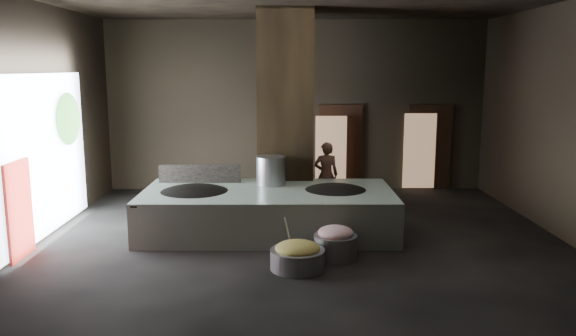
{
  "coord_description": "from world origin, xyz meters",
  "views": [
    {
      "loc": [
        -0.36,
        -10.48,
        3.25
      ],
      "look_at": [
        -0.25,
        0.72,
        1.25
      ],
      "focal_mm": 35.0,
      "sensor_mm": 36.0,
      "label": 1
    }
  ],
  "objects_px": {
    "wok_left": "(195,196)",
    "stock_pot": "(271,172)",
    "hearth_platform": "(268,211)",
    "wok_right": "(335,195)",
    "cook": "(326,175)",
    "meat_basin": "(335,246)",
    "veg_basin": "(298,259)"
  },
  "relations": [
    {
      "from": "hearth_platform",
      "to": "stock_pot",
      "type": "bearing_deg",
      "value": 85.34
    },
    {
      "from": "hearth_platform",
      "to": "wok_left",
      "type": "xyz_separation_m",
      "value": [
        -1.45,
        -0.05,
        0.32
      ]
    },
    {
      "from": "hearth_platform",
      "to": "veg_basin",
      "type": "bearing_deg",
      "value": -75.15
    },
    {
      "from": "cook",
      "to": "veg_basin",
      "type": "distance_m",
      "value": 4.26
    },
    {
      "from": "hearth_platform",
      "to": "meat_basin",
      "type": "bearing_deg",
      "value": -51.81
    },
    {
      "from": "cook",
      "to": "veg_basin",
      "type": "height_order",
      "value": "cook"
    },
    {
      "from": "veg_basin",
      "to": "cook",
      "type": "bearing_deg",
      "value": 79.35
    },
    {
      "from": "wok_left",
      "to": "veg_basin",
      "type": "height_order",
      "value": "wok_left"
    },
    {
      "from": "cook",
      "to": "wok_right",
      "type": "bearing_deg",
      "value": 91.9
    },
    {
      "from": "stock_pot",
      "to": "meat_basin",
      "type": "xyz_separation_m",
      "value": [
        1.16,
        -2.11,
        -0.92
      ]
    },
    {
      "from": "wok_right",
      "to": "stock_pot",
      "type": "xyz_separation_m",
      "value": [
        -1.3,
        0.5,
        0.38
      ]
    },
    {
      "from": "wok_left",
      "to": "stock_pot",
      "type": "bearing_deg",
      "value": 21.8
    },
    {
      "from": "wok_left",
      "to": "wok_right",
      "type": "xyz_separation_m",
      "value": [
        2.8,
        0.1,
        0.0
      ]
    },
    {
      "from": "stock_pot",
      "to": "veg_basin",
      "type": "relative_size",
      "value": 0.72
    },
    {
      "from": "hearth_platform",
      "to": "wok_left",
      "type": "distance_m",
      "value": 1.49
    },
    {
      "from": "hearth_platform",
      "to": "cook",
      "type": "distance_m",
      "value": 2.46
    },
    {
      "from": "stock_pot",
      "to": "cook",
      "type": "distance_m",
      "value": 1.99
    },
    {
      "from": "hearth_platform",
      "to": "wok_left",
      "type": "bearing_deg",
      "value": -177.49
    },
    {
      "from": "hearth_platform",
      "to": "wok_right",
      "type": "relative_size",
      "value": 3.41
    },
    {
      "from": "wok_left",
      "to": "veg_basin",
      "type": "distance_m",
      "value": 2.91
    },
    {
      "from": "veg_basin",
      "to": "meat_basin",
      "type": "bearing_deg",
      "value": 38.62
    },
    {
      "from": "meat_basin",
      "to": "hearth_platform",
      "type": "bearing_deg",
      "value": 127.65
    },
    {
      "from": "wok_right",
      "to": "cook",
      "type": "bearing_deg",
      "value": 91.0
    },
    {
      "from": "wok_left",
      "to": "stock_pot",
      "type": "xyz_separation_m",
      "value": [
        1.5,
        0.6,
        0.38
      ]
    },
    {
      "from": "wok_right",
      "to": "stock_pot",
      "type": "height_order",
      "value": "stock_pot"
    },
    {
      "from": "wok_right",
      "to": "cook",
      "type": "relative_size",
      "value": 0.93
    },
    {
      "from": "wok_left",
      "to": "cook",
      "type": "height_order",
      "value": "cook"
    },
    {
      "from": "wok_right",
      "to": "veg_basin",
      "type": "height_order",
      "value": "wok_right"
    },
    {
      "from": "cook",
      "to": "meat_basin",
      "type": "xyz_separation_m",
      "value": [
        -0.11,
        -3.61,
        -0.57
      ]
    },
    {
      "from": "wok_right",
      "to": "meat_basin",
      "type": "distance_m",
      "value": 1.71
    },
    {
      "from": "hearth_platform",
      "to": "veg_basin",
      "type": "xyz_separation_m",
      "value": [
        0.54,
        -2.1,
        -0.26
      ]
    },
    {
      "from": "wok_right",
      "to": "wok_left",
      "type": "bearing_deg",
      "value": -177.95
    }
  ]
}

